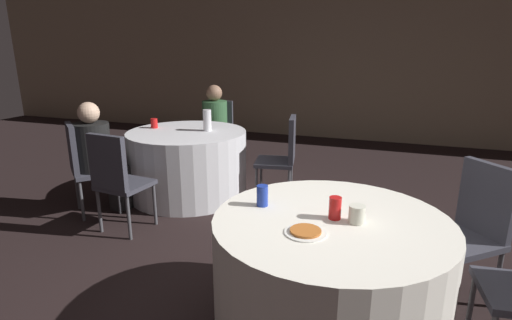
% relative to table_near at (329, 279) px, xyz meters
% --- Properties ---
extents(ground_plane, '(16.00, 16.00, 0.00)m').
position_rel_table_near_xyz_m(ground_plane, '(-0.20, 0.11, -0.36)').
color(ground_plane, black).
extents(wall_back, '(16.00, 0.06, 2.80)m').
position_rel_table_near_xyz_m(wall_back, '(-0.20, 5.23, 1.04)').
color(wall_back, gray).
rests_on(wall_back, ground_plane).
extents(table_near, '(1.28, 1.28, 0.73)m').
position_rel_table_near_xyz_m(table_near, '(0.00, 0.00, 0.00)').
color(table_near, white).
rests_on(table_near, ground_plane).
extents(table_far, '(1.29, 1.29, 0.73)m').
position_rel_table_near_xyz_m(table_far, '(-1.85, 1.77, 0.00)').
color(table_far, silver).
rests_on(table_far, ground_plane).
extents(chair_near_northeast, '(0.56, 0.56, 0.91)m').
position_rel_table_near_xyz_m(chair_near_northeast, '(0.80, 0.69, 0.17)').
color(chair_near_northeast, '#383842').
rests_on(chair_near_northeast, ground_plane).
extents(chair_far_south, '(0.44, 0.44, 0.91)m').
position_rel_table_near_xyz_m(chair_far_south, '(-1.96, 0.71, 0.17)').
color(chair_far_south, '#383842').
rests_on(chair_far_south, ground_plane).
extents(chair_far_north, '(0.44, 0.45, 0.91)m').
position_rel_table_near_xyz_m(chair_far_north, '(-1.97, 2.82, 0.17)').
color(chair_far_north, '#383842').
rests_on(chair_far_north, ground_plane).
extents(chair_far_southwest, '(0.56, 0.56, 0.91)m').
position_rel_table_near_xyz_m(chair_far_southwest, '(-2.54, 0.97, 0.17)').
color(chair_far_southwest, '#383842').
rests_on(chair_far_southwest, ground_plane).
extents(chair_far_east, '(0.47, 0.47, 0.91)m').
position_rel_table_near_xyz_m(chair_far_east, '(-0.81, 1.96, 0.17)').
color(chair_far_east, '#383842').
rests_on(chair_far_east, ground_plane).
extents(person_black_shirt, '(0.47, 0.48, 1.11)m').
position_rel_table_near_xyz_m(person_black_shirt, '(-2.43, 1.09, 0.20)').
color(person_black_shirt, '#282828').
rests_on(person_black_shirt, ground_plane).
extents(person_green_jacket, '(0.35, 0.50, 1.14)m').
position_rel_table_near_xyz_m(person_green_jacket, '(-1.95, 2.66, 0.21)').
color(person_green_jacket, '#4C4238').
rests_on(person_green_jacket, ground_plane).
extents(pizza_plate_near, '(0.21, 0.21, 0.02)m').
position_rel_table_near_xyz_m(pizza_plate_near, '(-0.10, -0.21, 0.37)').
color(pizza_plate_near, white).
rests_on(pizza_plate_near, table_near).
extents(soda_can_red, '(0.07, 0.07, 0.12)m').
position_rel_table_near_xyz_m(soda_can_red, '(0.01, 0.01, 0.42)').
color(soda_can_red, red).
rests_on(soda_can_red, table_near).
extents(soda_can_blue, '(0.07, 0.07, 0.12)m').
position_rel_table_near_xyz_m(soda_can_blue, '(-0.41, 0.06, 0.42)').
color(soda_can_blue, '#1E38A5').
rests_on(soda_can_blue, table_near).
extents(cup_near, '(0.09, 0.09, 0.10)m').
position_rel_table_near_xyz_m(cup_near, '(0.13, -0.00, 0.41)').
color(cup_near, silver).
rests_on(cup_near, table_near).
extents(bottle_far, '(0.09, 0.09, 0.23)m').
position_rel_table_near_xyz_m(bottle_far, '(-1.64, 1.87, 0.48)').
color(bottle_far, white).
rests_on(bottle_far, table_far).
extents(cup_far, '(0.08, 0.08, 0.11)m').
position_rel_table_near_xyz_m(cup_far, '(-2.28, 1.81, 0.42)').
color(cup_far, red).
rests_on(cup_far, table_far).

